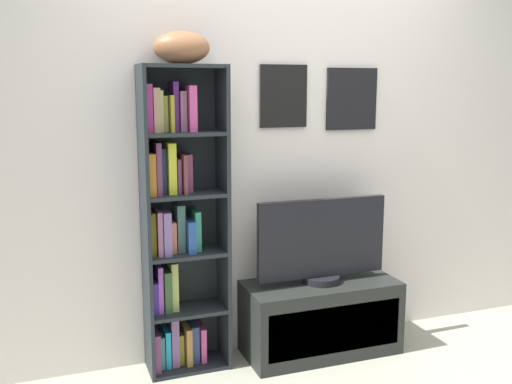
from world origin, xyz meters
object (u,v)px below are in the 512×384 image
object	(u,v)px
television	(322,241)
tv_stand	(321,317)
football	(181,48)
bookshelf	(177,225)

from	to	relation	value
television	tv_stand	bearing A→B (deg)	-90.00
tv_stand	football	bearing A→B (deg)	174.05
bookshelf	television	size ratio (longest dim) A/B	2.12
bookshelf	tv_stand	distance (m)	1.05
television	football	bearing A→B (deg)	174.12
bookshelf	football	xyz separation A→B (m)	(0.04, -0.03, 0.96)
football	tv_stand	xyz separation A→B (m)	(0.80, -0.08, -1.58)
television	bookshelf	bearing A→B (deg)	172.52
football	bookshelf	bearing A→B (deg)	146.07
bookshelf	television	distance (m)	0.86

